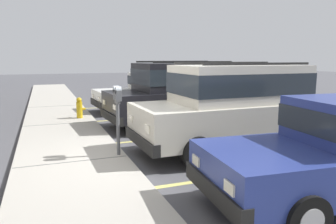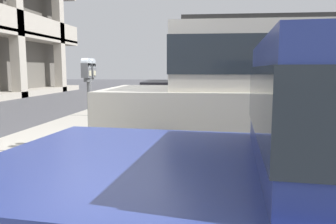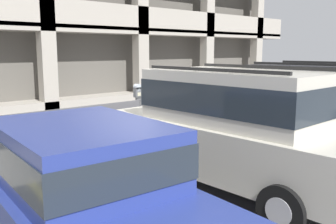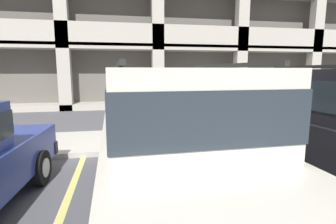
{
  "view_description": "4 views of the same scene",
  "coord_description": "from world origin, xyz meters",
  "px_view_note": "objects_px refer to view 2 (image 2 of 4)",
  "views": [
    {
      "loc": [
        -6.43,
        1.76,
        2.14
      ],
      "look_at": [
        0.39,
        -0.86,
        0.92
      ],
      "focal_mm": 35.0,
      "sensor_mm": 36.0,
      "label": 1
    },
    {
      "loc": [
        -4.7,
        -1.47,
        1.4
      ],
      "look_at": [
        0.21,
        -0.87,
        0.75
      ],
      "focal_mm": 35.0,
      "sensor_mm": 36.0,
      "label": 2
    },
    {
      "loc": [
        -4.91,
        -6.18,
        2.3
      ],
      "look_at": [
        -0.06,
        -0.78,
        1.09
      ],
      "focal_mm": 40.0,
      "sensor_mm": 36.0,
      "label": 3
    },
    {
      "loc": [
        -0.74,
        -5.75,
        1.95
      ],
      "look_at": [
        0.16,
        -1.09,
        1.2
      ],
      "focal_mm": 28.0,
      "sensor_mm": 36.0,
      "label": 4
    }
  ],
  "objects_px": {
    "silver_suv": "(277,92)",
    "parking_meter_near": "(89,83)",
    "blue_coupe": "(237,87)",
    "fire_hydrant": "(137,101)",
    "dark_hatchback": "(247,83)"
  },
  "relations": [
    {
      "from": "dark_hatchback",
      "to": "blue_coupe",
      "type": "relative_size",
      "value": 1.07
    },
    {
      "from": "silver_suv",
      "to": "blue_coupe",
      "type": "bearing_deg",
      "value": -1.13
    },
    {
      "from": "silver_suv",
      "to": "parking_meter_near",
      "type": "relative_size",
      "value": 3.33
    },
    {
      "from": "silver_suv",
      "to": "blue_coupe",
      "type": "distance_m",
      "value": 6.24
    },
    {
      "from": "silver_suv",
      "to": "fire_hydrant",
      "type": "bearing_deg",
      "value": 31.03
    },
    {
      "from": "dark_hatchback",
      "to": "fire_hydrant",
      "type": "bearing_deg",
      "value": 54.99
    },
    {
      "from": "parking_meter_near",
      "to": "fire_hydrant",
      "type": "xyz_separation_m",
      "value": [
        4.68,
        0.3,
        -0.73
      ]
    },
    {
      "from": "fire_hydrant",
      "to": "dark_hatchback",
      "type": "bearing_deg",
      "value": -120.79
    },
    {
      "from": "blue_coupe",
      "to": "parking_meter_near",
      "type": "xyz_separation_m",
      "value": [
        -6.06,
        2.76,
        0.38
      ]
    },
    {
      "from": "dark_hatchback",
      "to": "fire_hydrant",
      "type": "relative_size",
      "value": 7.01
    },
    {
      "from": "silver_suv",
      "to": "dark_hatchback",
      "type": "distance_m",
      "value": 3.06
    },
    {
      "from": "dark_hatchback",
      "to": "blue_coupe",
      "type": "bearing_deg",
      "value": -5.05
    },
    {
      "from": "silver_suv",
      "to": "parking_meter_near",
      "type": "height_order",
      "value": "silver_suv"
    },
    {
      "from": "dark_hatchback",
      "to": "blue_coupe",
      "type": "distance_m",
      "value": 3.19
    },
    {
      "from": "blue_coupe",
      "to": "silver_suv",
      "type": "bearing_deg",
      "value": 176.25
    }
  ]
}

